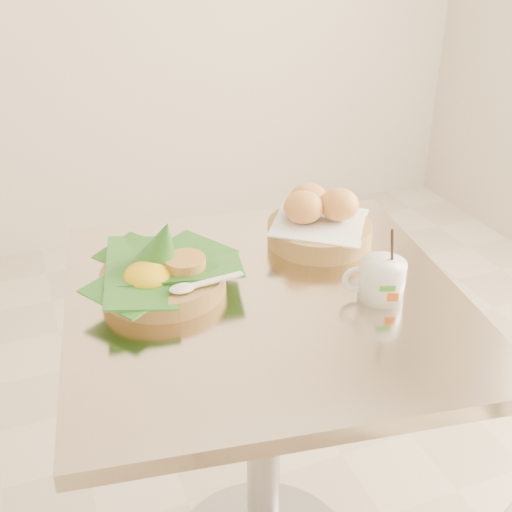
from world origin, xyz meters
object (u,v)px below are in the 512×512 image
object	(u,v)px
cafe_table	(264,389)
coffee_mug	(381,279)
bread_basket	(318,221)
rice_basket	(163,271)

from	to	relation	value
cafe_table	coffee_mug	size ratio (longest dim) A/B	5.70
cafe_table	coffee_mug	xyz separation A→B (m)	(0.19, -0.08, 0.26)
bread_basket	rice_basket	bearing A→B (deg)	-168.32
rice_basket	bread_basket	bearing A→B (deg)	11.68
rice_basket	coffee_mug	bearing A→B (deg)	-25.23
bread_basket	coffee_mug	xyz separation A→B (m)	(0.00, -0.24, -0.01)
coffee_mug	cafe_table	bearing A→B (deg)	156.01
bread_basket	cafe_table	bearing A→B (deg)	-139.76
rice_basket	coffee_mug	world-z (taller)	rice_basket
coffee_mug	rice_basket	bearing A→B (deg)	154.77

